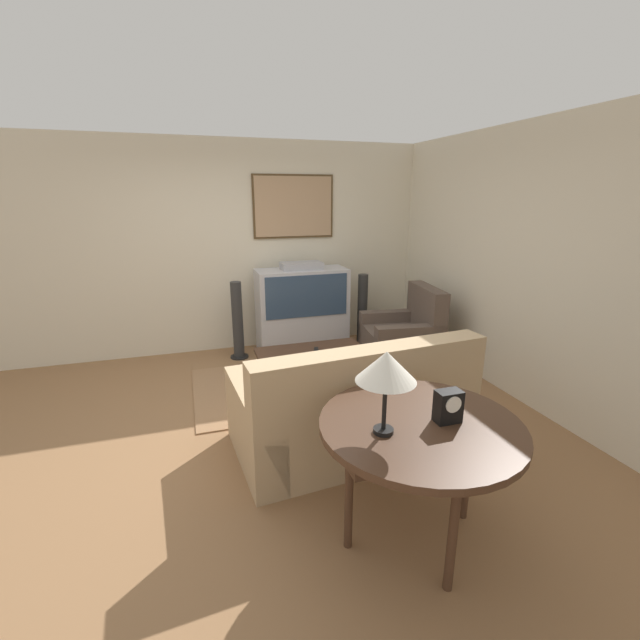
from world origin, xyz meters
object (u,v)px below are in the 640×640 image
object	(u,v)px
tv	(302,310)
armchair	(403,339)
table_lamp	(386,368)
speaker_tower_left	(238,323)
console_table	(420,433)
coffee_table	(311,354)
mantel_clock	(448,406)
couch	(352,409)
speaker_tower_right	(362,312)

from	to	relation	value
tv	armchair	world-z (taller)	tv
table_lamp	speaker_tower_left	size ratio (longest dim) A/B	0.47
tv	speaker_tower_left	distance (m)	0.86
console_table	speaker_tower_left	xyz separation A→B (m)	(-0.62, 3.38, -0.26)
table_lamp	coffee_table	bearing A→B (deg)	82.99
mantel_clock	speaker_tower_left	world-z (taller)	speaker_tower_left
coffee_table	console_table	distance (m)	2.36
console_table	coffee_table	bearing A→B (deg)	88.99
mantel_clock	speaker_tower_left	xyz separation A→B (m)	(-0.77, 3.41, -0.42)
couch	mantel_clock	distance (m)	1.23
couch	mantel_clock	world-z (taller)	mantel_clock
speaker_tower_left	speaker_tower_right	xyz separation A→B (m)	(1.70, 0.00, 0.00)
couch	coffee_table	bearing A→B (deg)	-96.14
armchair	coffee_table	bearing A→B (deg)	-70.88
couch	speaker_tower_right	bearing A→B (deg)	-119.58
speaker_tower_right	table_lamp	bearing A→B (deg)	-111.31
table_lamp	speaker_tower_right	bearing A→B (deg)	68.69
console_table	couch	bearing A→B (deg)	89.37
couch	table_lamp	size ratio (longest dim) A/B	4.14
couch	console_table	bearing A→B (deg)	84.56
armchair	coffee_table	world-z (taller)	armchair
speaker_tower_right	speaker_tower_left	bearing A→B (deg)	180.00
coffee_table	couch	bearing A→B (deg)	-91.33
tv	coffee_table	world-z (taller)	tv
mantel_clock	couch	bearing A→B (deg)	96.93
console_table	armchair	bearing A→B (deg)	63.33
speaker_tower_left	tv	bearing A→B (deg)	1.68
mantel_clock	speaker_tower_left	size ratio (longest dim) A/B	0.19
couch	armchair	xyz separation A→B (m)	(1.29, 1.53, -0.02)
coffee_table	speaker_tower_right	size ratio (longest dim) A/B	1.19
speaker_tower_left	table_lamp	bearing A→B (deg)	-83.72
tv	coffee_table	size ratio (longest dim) A/B	1.01
couch	speaker_tower_left	distance (m)	2.41
tv	armchair	xyz separation A→B (m)	(1.07, -0.81, -0.26)
speaker_tower_right	couch	bearing A→B (deg)	-114.76
coffee_table	speaker_tower_right	xyz separation A→B (m)	(1.04, 1.04, 0.12)
mantel_clock	table_lamp	bearing A→B (deg)	179.85
tv	mantel_clock	xyz separation A→B (m)	(-0.08, -3.43, 0.32)
table_lamp	mantel_clock	xyz separation A→B (m)	(0.39, -0.00, -0.28)
tv	couch	world-z (taller)	tv
couch	console_table	xyz separation A→B (m)	(-0.01, -1.06, 0.39)
console_table	speaker_tower_right	distance (m)	3.55
console_table	speaker_tower_right	bearing A→B (deg)	72.26
couch	armchair	world-z (taller)	couch
armchair	mantel_clock	distance (m)	2.92
coffee_table	table_lamp	world-z (taller)	table_lamp
coffee_table	speaker_tower_left	xyz separation A→B (m)	(-0.67, 1.04, 0.12)
couch	speaker_tower_right	distance (m)	2.55
mantel_clock	speaker_tower_right	bearing A→B (deg)	74.66
tv	couch	xyz separation A→B (m)	(-0.22, -2.34, -0.23)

